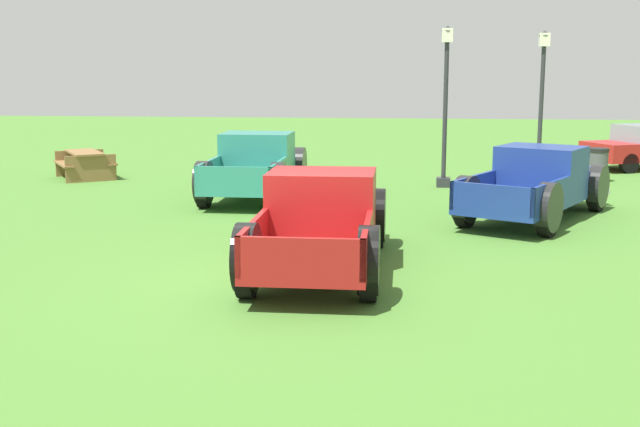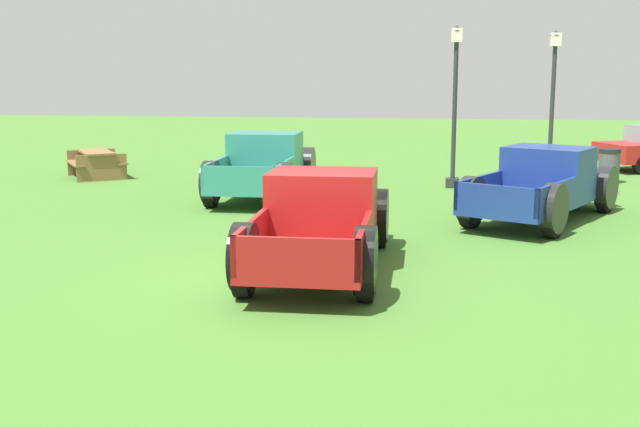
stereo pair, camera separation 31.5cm
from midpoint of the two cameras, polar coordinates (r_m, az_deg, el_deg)
The scene contains 8 objects.
ground_plane at distance 11.86m, azimuth -3.20°, elevation -4.87°, with size 80.00×80.00×0.00m, color #477A2D.
pickup_truck_foreground at distance 12.69m, azimuth -0.54°, elevation -0.47°, with size 1.99×5.02×1.53m.
pickup_truck_behind_left at distance 19.90m, azimuth -4.95°, elevation 3.50°, with size 2.01×5.12×1.56m.
pickup_truck_behind_right at distance 17.45m, azimuth 15.17°, elevation 2.13°, with size 3.85×5.19×1.52m.
lamp_post_near at distance 21.26m, azimuth 8.62°, elevation 7.84°, with size 0.36×0.36×4.23m.
lamp_post_far at distance 22.96m, azimuth 15.30°, elevation 7.68°, with size 0.36×0.36×4.16m.
picnic_table at distance 23.86m, azimuth -16.97°, elevation 3.62°, with size 2.23×2.32×0.78m.
trash_can at distance 23.35m, azimuth 19.02°, elevation 3.33°, with size 0.59×0.59×0.95m.
Camera 1 is at (1.78, -11.30, 3.12)m, focal length 44.33 mm.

